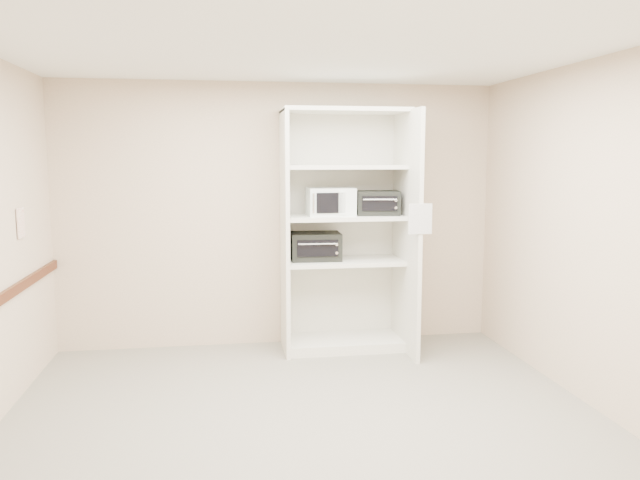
{
  "coord_description": "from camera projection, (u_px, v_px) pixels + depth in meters",
  "views": [
    {
      "loc": [
        -0.59,
        -4.41,
        1.94
      ],
      "look_at": [
        0.32,
        1.34,
        1.17
      ],
      "focal_mm": 35.0,
      "sensor_mm": 36.0,
      "label": 1
    }
  ],
  "objects": [
    {
      "name": "toaster_oven_lower",
      "position": [
        316.0,
        246.0,
        6.27
      ],
      "size": [
        0.51,
        0.39,
        0.27
      ],
      "primitive_type": "cube",
      "rotation": [
        0.0,
        0.0,
        -0.04
      ],
      "color": "black",
      "rests_on": "shelving_unit"
    },
    {
      "name": "wall_back",
      "position": [
        280.0,
        215.0,
        6.45
      ],
      "size": [
        4.5,
        0.02,
        2.7
      ],
      "primitive_type": "cube",
      "color": "beige",
      "rests_on": "ground"
    },
    {
      "name": "toaster_oven_upper",
      "position": [
        378.0,
        203.0,
        6.26
      ],
      "size": [
        0.46,
        0.37,
        0.24
      ],
      "primitive_type": "cube",
      "rotation": [
        0.0,
        0.0,
        -0.14
      ],
      "color": "black",
      "rests_on": "shelving_unit"
    },
    {
      "name": "wall_right",
      "position": [
        592.0,
        235.0,
        4.84
      ],
      "size": [
        0.02,
        4.0,
        2.7
      ],
      "primitive_type": "cube",
      "color": "beige",
      "rests_on": "ground"
    },
    {
      "name": "shelving_unit",
      "position": [
        348.0,
        239.0,
        6.29
      ],
      "size": [
        1.24,
        0.92,
        2.42
      ],
      "color": "silver",
      "rests_on": "floor"
    },
    {
      "name": "paper_sign",
      "position": [
        420.0,
        219.0,
        5.72
      ],
      "size": [
        0.22,
        0.01,
        0.28
      ],
      "primitive_type": "cube",
      "rotation": [
        0.0,
        0.0,
        0.01
      ],
      "color": "white",
      "rests_on": "shelving_unit"
    },
    {
      "name": "floor",
      "position": [
        306.0,
        419.0,
        4.67
      ],
      "size": [
        4.5,
        4.0,
        0.01
      ],
      "primitive_type": "cube",
      "color": "slate",
      "rests_on": "ground"
    },
    {
      "name": "ceiling",
      "position": [
        305.0,
        47.0,
        4.31
      ],
      "size": [
        4.5,
        4.0,
        0.01
      ],
      "primitive_type": "cube",
      "color": "white"
    },
    {
      "name": "wall_poster",
      "position": [
        21.0,
        223.0,
        5.15
      ],
      "size": [
        0.01,
        0.18,
        0.25
      ],
      "primitive_type": "cube",
      "color": "white",
      "rests_on": "wall_left"
    },
    {
      "name": "wall_front",
      "position": [
        371.0,
        305.0,
        2.53
      ],
      "size": [
        4.5,
        0.02,
        2.7
      ],
      "primitive_type": "cube",
      "color": "beige",
      "rests_on": "ground"
    },
    {
      "name": "microwave",
      "position": [
        330.0,
        202.0,
        6.2
      ],
      "size": [
        0.46,
        0.35,
        0.27
      ],
      "primitive_type": "cube",
      "rotation": [
        0.0,
        0.0,
        0.01
      ],
      "color": "white",
      "rests_on": "shelving_unit"
    }
  ]
}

